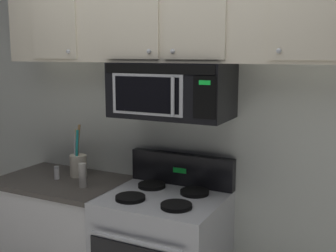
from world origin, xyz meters
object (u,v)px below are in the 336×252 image
object	(u,v)px
utensil_crock_cream	(78,163)
salt_shaker	(57,173)
over_range_microwave	(171,90)
pepper_mill	(83,175)

from	to	relation	value
utensil_crock_cream	salt_shaker	bearing A→B (deg)	-124.54
utensil_crock_cream	salt_shaker	distance (m)	0.17
over_range_microwave	salt_shaker	bearing A→B (deg)	-171.60
pepper_mill	utensil_crock_cream	bearing A→B (deg)	134.45
salt_shaker	pepper_mill	distance (m)	0.30
over_range_microwave	pepper_mill	distance (m)	0.85
salt_shaker	pepper_mill	bearing A→B (deg)	-13.07
salt_shaker	over_range_microwave	bearing A→B (deg)	8.40
over_range_microwave	pepper_mill	world-z (taller)	over_range_microwave
utensil_crock_cream	salt_shaker	size ratio (longest dim) A/B	4.03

